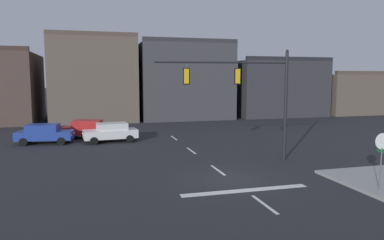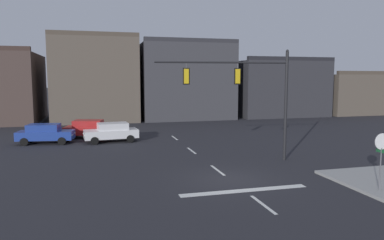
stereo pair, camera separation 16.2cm
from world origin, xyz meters
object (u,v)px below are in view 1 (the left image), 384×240
object	(u,v)px
car_lot_middle	(89,129)
car_lot_farside	(44,133)
signal_mast_near_side	(249,88)
car_lot_nearside	(111,132)
stop_sign	(382,148)

from	to	relation	value
car_lot_middle	car_lot_farside	bearing A→B (deg)	-150.14
car_lot_middle	signal_mast_near_side	bearing A→B (deg)	-50.52
car_lot_farside	signal_mast_near_side	bearing A→B (deg)	-37.06
signal_mast_near_side	car_lot_middle	size ratio (longest dim) A/B	1.81
car_lot_nearside	car_lot_middle	world-z (taller)	same
car_lot_middle	car_lot_farside	size ratio (longest dim) A/B	1.02
signal_mast_near_side	car_lot_middle	xyz separation A→B (m)	(-10.07, 12.23, -3.90)
car_lot_middle	car_lot_farside	xyz separation A→B (m)	(-3.48, -2.00, 0.00)
signal_mast_near_side	car_lot_middle	world-z (taller)	signal_mast_near_side
signal_mast_near_side	car_lot_farside	size ratio (longest dim) A/B	1.84
stop_sign	car_lot_farside	world-z (taller)	stop_sign
car_lot_middle	car_lot_nearside	bearing A→B (deg)	-55.02
signal_mast_near_side	car_lot_farside	distance (m)	17.42
car_lot_nearside	car_lot_middle	distance (m)	3.20
stop_sign	signal_mast_near_side	bearing A→B (deg)	113.19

